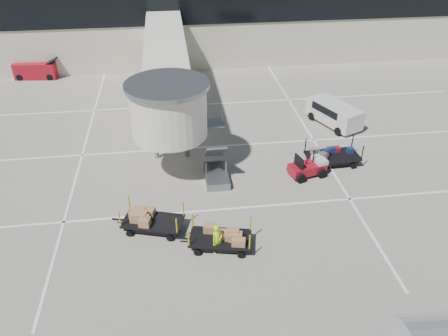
{
  "coord_description": "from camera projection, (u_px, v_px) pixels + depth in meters",
  "views": [
    {
      "loc": [
        -3.77,
        -17.02,
        15.2
      ],
      "look_at": [
        -1.16,
        3.15,
        2.0
      ],
      "focal_mm": 35.0,
      "sensor_mm": 36.0,
      "label": 1
    }
  ],
  "objects": [
    {
      "name": "belt_loader",
      "position": [
        37.0,
        70.0,
        40.66
      ],
      "size": [
        4.17,
        1.98,
        1.95
      ],
      "rotation": [
        0.0,
        0.0,
        -0.11
      ],
      "color": "maroon",
      "rests_on": "ground"
    },
    {
      "name": "lane_markings",
      "position": [
        220.0,
        144.0,
        30.52
      ],
      "size": [
        40.0,
        30.0,
        0.02
      ],
      "color": "white",
      "rests_on": "ground"
    },
    {
      "name": "minivan",
      "position": [
        333.0,
        112.0,
        32.55
      ],
      "size": [
        3.36,
        4.68,
        1.65
      ],
      "rotation": [
        0.0,
        0.0,
        0.42
      ],
      "color": "silver",
      "rests_on": "ground"
    },
    {
      "name": "box_cart_far",
      "position": [
        151.0,
        222.0,
        22.58
      ],
      "size": [
        3.86,
        2.36,
        1.49
      ],
      "rotation": [
        0.0,
        0.0,
        -0.29
      ],
      "color": "black",
      "rests_on": "ground"
    },
    {
      "name": "baggage_tug",
      "position": [
        308.0,
        168.0,
        26.97
      ],
      "size": [
        2.47,
        1.92,
        1.49
      ],
      "rotation": [
        0.0,
        0.0,
        0.25
      ],
      "color": "maroon",
      "rests_on": "ground"
    },
    {
      "name": "suitcase_cart",
      "position": [
        333.0,
        156.0,
        28.01
      ],
      "size": [
        4.17,
        1.82,
        1.62
      ],
      "rotation": [
        0.0,
        0.0,
        0.04
      ],
      "color": "black",
      "rests_on": "ground"
    },
    {
      "name": "ground",
      "position": [
        254.0,
        231.0,
        22.84
      ],
      "size": [
        140.0,
        140.0,
        0.0
      ],
      "primitive_type": "plane",
      "color": "#B2AB9F",
      "rests_on": "ground"
    },
    {
      "name": "jet_bridge",
      "position": [
        167.0,
        73.0,
        30.28
      ],
      "size": [
        5.7,
        20.4,
        6.03
      ],
      "color": "white",
      "rests_on": "ground"
    },
    {
      "name": "ground_worker",
      "position": [
        217.0,
        239.0,
        21.05
      ],
      "size": [
        0.73,
        0.67,
        1.69
      ],
      "primitive_type": "imported",
      "rotation": [
        0.0,
        0.0,
        0.56
      ],
      "color": "#B9E418",
      "rests_on": "ground"
    },
    {
      "name": "box_cart_near",
      "position": [
        223.0,
        238.0,
        21.56
      ],
      "size": [
        3.83,
        2.12,
        1.47
      ],
      "rotation": [
        0.0,
        0.0,
        -0.21
      ],
      "color": "black",
      "rests_on": "ground"
    },
    {
      "name": "terminal",
      "position": [
        199.0,
        12.0,
        45.47
      ],
      "size": [
        64.0,
        12.11,
        15.2
      ],
      "color": "beige",
      "rests_on": "ground"
    }
  ]
}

